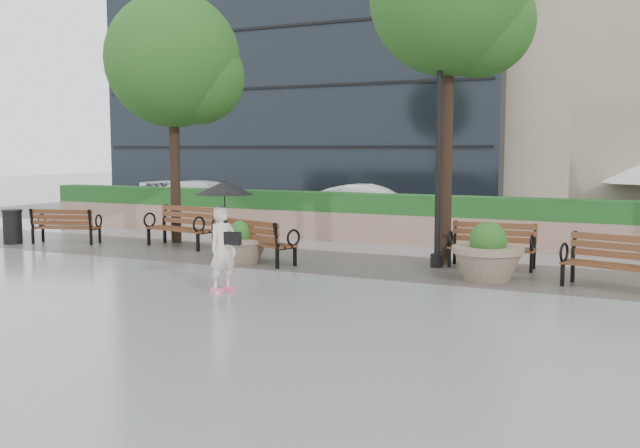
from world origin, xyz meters
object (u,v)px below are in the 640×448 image
at_px(bench_1, 181,235).
at_px(planter_left, 243,246).
at_px(bench_3, 492,255).
at_px(trash_bin, 13,228).
at_px(bench_2, 260,250).
at_px(car_left, 208,200).
at_px(car_right, 370,207).
at_px(bench_0, 66,233).
at_px(lamppost, 438,176).
at_px(planter_right, 488,258).
at_px(pedestrian, 224,225).
at_px(bench_4, 616,274).

distance_m(bench_1, planter_left, 3.21).
relative_size(bench_3, trash_bin, 2.07).
height_order(bench_2, trash_bin, bench_2).
bearing_deg(car_left, car_right, -102.11).
relative_size(bench_0, car_left, 0.39).
bearing_deg(lamppost, car_right, 122.77).
height_order(bench_0, planter_left, planter_left).
height_order(bench_2, bench_3, bench_2).
relative_size(bench_0, planter_right, 1.37).
height_order(bench_1, car_left, car_left).
bearing_deg(pedestrian, car_left, 55.25).
height_order(bench_3, planter_right, planter_right).
bearing_deg(planter_left, car_right, 89.63).
height_order(car_left, car_right, car_right).
distance_m(lamppost, pedestrian, 5.15).
distance_m(car_right, pedestrian, 10.86).
distance_m(bench_1, lamppost, 7.26).
bearing_deg(bench_2, bench_1, -3.26).
bearing_deg(bench_2, lamppost, -143.31).
distance_m(bench_2, bench_4, 7.54).
bearing_deg(bench_0, trash_bin, 12.49).
bearing_deg(car_right, planter_left, 172.60).
bearing_deg(car_right, car_left, 77.51).
bearing_deg(bench_1, bench_0, -156.17).
bearing_deg(planter_left, bench_3, 17.58).
bearing_deg(planter_left, bench_2, 17.04).
height_order(bench_4, trash_bin, bench_4).
height_order(bench_4, planter_left, bench_4).
bearing_deg(trash_bin, bench_0, 28.62).
relative_size(bench_1, car_left, 0.43).
height_order(bench_2, lamppost, lamppost).
bearing_deg(trash_bin, lamppost, 6.15).
relative_size(bench_2, planter_right, 1.42).
height_order(bench_4, car_right, car_right).
bearing_deg(car_right, planter_right, -150.95).
bearing_deg(car_left, bench_4, -125.74).
height_order(trash_bin, lamppost, lamppost).
height_order(bench_0, bench_1, bench_1).
distance_m(trash_bin, pedestrian, 9.46).
height_order(bench_3, pedestrian, pedestrian).
relative_size(bench_4, planter_right, 1.41).
distance_m(bench_0, trash_bin, 1.46).
distance_m(planter_left, car_left, 10.79).
xyz_separation_m(bench_0, car_left, (-0.58, 7.68, 0.42)).
relative_size(bench_4, car_left, 0.41).
xyz_separation_m(bench_2, planter_right, (5.19, 0.05, 0.16)).
bearing_deg(bench_1, bench_4, 4.55).
distance_m(bench_3, car_left, 13.83).
xyz_separation_m(bench_3, planter_left, (-5.33, -1.69, 0.09)).
bearing_deg(lamppost, trash_bin, -173.85).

